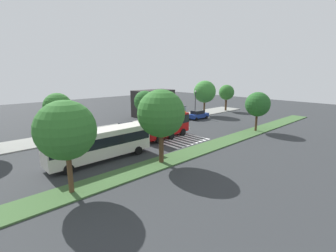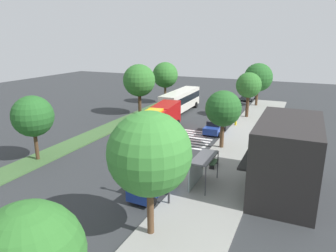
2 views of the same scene
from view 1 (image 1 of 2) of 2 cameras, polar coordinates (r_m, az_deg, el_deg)
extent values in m
plane|color=#2D3033|center=(38.19, 2.38, -1.63)|extent=(120.00, 120.00, 0.00)
cube|color=gray|center=(45.14, -6.15, 0.63)|extent=(60.00, 5.74, 0.14)
cube|color=#3D6033|center=(33.20, 12.33, -4.00)|extent=(60.00, 3.00, 0.14)
cube|color=silver|center=(34.49, -4.36, -3.22)|extent=(0.45, 11.83, 0.01)
cube|color=silver|center=(35.04, -3.21, -2.95)|extent=(0.45, 11.83, 0.01)
cube|color=silver|center=(35.60, -2.09, -2.69)|extent=(0.45, 11.83, 0.01)
cube|color=silver|center=(36.17, -1.01, -2.43)|extent=(0.45, 11.83, 0.01)
cube|color=silver|center=(36.76, 0.03, -2.18)|extent=(0.45, 11.83, 0.01)
cube|color=silver|center=(37.35, 1.05, -1.94)|extent=(0.45, 11.83, 0.01)
cube|color=silver|center=(37.96, 2.03, -1.71)|extent=(0.45, 11.83, 0.01)
cube|color=silver|center=(38.58, 2.97, -1.48)|extent=(0.45, 11.83, 0.01)
cube|color=#A50C0C|center=(37.03, 2.36, 1.05)|extent=(2.76, 2.72, 2.85)
cube|color=#A50C0C|center=(33.93, -2.05, 0.02)|extent=(6.08, 3.08, 2.91)
cube|color=black|center=(37.21, 2.73, 2.00)|extent=(2.06, 2.67, 1.25)
cube|color=silver|center=(38.32, 3.61, -0.37)|extent=(0.50, 2.48, 0.50)
cube|color=yellow|center=(36.75, 2.38, 3.41)|extent=(1.93, 1.91, 0.24)
cylinder|color=black|center=(37.92, 0.64, -0.87)|extent=(1.13, 0.42, 1.10)
cylinder|color=black|center=(36.41, 3.61, -1.47)|extent=(1.13, 0.42, 1.10)
cylinder|color=black|center=(34.11, -5.23, -2.47)|extent=(1.13, 0.42, 1.10)
cylinder|color=black|center=(32.44, -2.20, -3.22)|extent=(1.13, 0.42, 1.10)
cylinder|color=black|center=(35.92, -2.20, -1.65)|extent=(1.13, 0.42, 1.10)
cylinder|color=black|center=(34.33, 0.81, -2.32)|extent=(1.13, 0.42, 1.10)
cube|color=navy|center=(38.49, -9.49, -0.59)|extent=(4.33, 1.88, 0.80)
cube|color=black|center=(38.22, -9.80, 0.38)|extent=(2.42, 1.65, 0.59)
cylinder|color=black|center=(40.10, -8.50, -0.60)|extent=(0.64, 0.22, 0.64)
cylinder|color=black|center=(38.61, -6.94, -1.07)|extent=(0.64, 0.22, 0.64)
cylinder|color=black|center=(38.63, -11.99, -1.25)|extent=(0.64, 0.22, 0.64)
cylinder|color=black|center=(37.07, -10.51, -1.77)|extent=(0.64, 0.22, 0.64)
cube|color=navy|center=(49.88, 7.31, 2.53)|extent=(4.85, 2.00, 0.83)
cube|color=black|center=(49.58, 7.15, 3.36)|extent=(2.74, 1.70, 0.69)
cylinder|color=black|center=(51.71, 7.72, 2.41)|extent=(0.65, 0.24, 0.64)
cylinder|color=black|center=(50.54, 9.26, 2.12)|extent=(0.65, 0.24, 0.64)
cylinder|color=black|center=(49.43, 5.28, 2.00)|extent=(0.65, 0.24, 0.64)
cylinder|color=black|center=(48.21, 6.84, 1.69)|extent=(0.65, 0.24, 0.64)
cube|color=silver|center=(26.81, -15.91, -4.01)|extent=(11.60, 2.62, 2.92)
cube|color=black|center=(26.71, -15.95, -3.29)|extent=(11.36, 2.67, 1.05)
cylinder|color=black|center=(24.66, -22.77, -9.59)|extent=(1.00, 0.31, 1.00)
cylinder|color=black|center=(26.94, -24.72, -7.90)|extent=(1.00, 0.31, 1.00)
cylinder|color=black|center=(28.20, -7.17, -5.89)|extent=(1.00, 0.31, 1.00)
cylinder|color=black|center=(30.21, -10.04, -4.72)|extent=(1.00, 0.31, 1.00)
cube|color=#4C4C51|center=(49.70, 2.45, 4.69)|extent=(3.50, 1.40, 0.12)
cube|color=#8C9E99|center=(49.42, 2.98, 3.23)|extent=(3.50, 0.08, 2.40)
cylinder|color=#333338|center=(49.16, 0.50, 3.20)|extent=(0.08, 0.08, 2.40)
cylinder|color=#333338|center=(51.53, 3.26, 3.62)|extent=(0.08, 0.08, 2.40)
cube|color=#2D472D|center=(47.09, -0.76, 1.80)|extent=(1.60, 0.50, 0.08)
cube|color=#2D472D|center=(46.88, -0.58, 2.08)|extent=(1.60, 0.06, 0.45)
cube|color=black|center=(46.66, -1.41, 1.41)|extent=(0.08, 0.45, 0.37)
cube|color=black|center=(47.61, -0.11, 1.64)|extent=(0.08, 0.45, 0.37)
cylinder|color=#2D2D30|center=(51.50, 6.57, 5.15)|extent=(0.16, 0.16, 5.25)
sphere|color=white|center=(51.22, 6.65, 8.26)|extent=(0.36, 0.36, 0.36)
cube|color=#282626|center=(52.88, -3.52, 5.52)|extent=(9.01, 4.51, 5.75)
cube|color=black|center=(50.88, -1.62, 5.18)|extent=(7.21, 0.80, 0.16)
cylinder|color=#47301E|center=(36.07, -24.58, -0.57)|extent=(0.48, 0.48, 3.49)
sphere|color=#2D6B28|center=(35.56, -25.03, 4.23)|extent=(3.74, 3.74, 3.74)
cylinder|color=#513823|center=(42.92, -5.53, 2.14)|extent=(0.44, 0.44, 2.98)
sphere|color=#235B23|center=(42.50, -5.61, 5.89)|extent=(3.83, 3.83, 3.83)
cylinder|color=#513823|center=(54.66, 8.73, 4.57)|extent=(0.41, 0.41, 3.45)
sphere|color=#387F33|center=(54.29, 8.85, 8.17)|extent=(4.92, 4.92, 4.92)
cylinder|color=#47301E|center=(61.61, 13.76, 5.16)|extent=(0.51, 0.51, 3.25)
sphere|color=#2D6B28|center=(61.31, 13.90, 7.88)|extent=(3.75, 3.75, 3.75)
cylinder|color=#513823|center=(20.43, -22.56, -10.04)|extent=(0.40, 0.40, 3.47)
sphere|color=#2D6B28|center=(19.45, -23.39, -0.91)|extent=(4.58, 4.58, 4.58)
cylinder|color=#47301E|center=(25.01, -1.63, -4.84)|extent=(0.50, 0.50, 3.53)
sphere|color=#2D6B28|center=(24.19, -1.68, 3.06)|extent=(4.91, 4.91, 4.91)
cylinder|color=#47301E|center=(41.28, 20.47, 0.97)|extent=(0.36, 0.36, 2.98)
sphere|color=#235B23|center=(40.84, 20.78, 4.92)|extent=(3.93, 3.93, 3.93)
cylinder|color=gold|center=(37.90, -16.39, -1.50)|extent=(0.28, 0.28, 0.70)
camera|label=2|loc=(70.52, 11.62, 14.24)|focal=33.13mm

